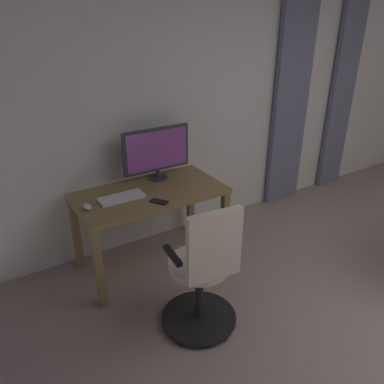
% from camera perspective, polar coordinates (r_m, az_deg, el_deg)
% --- Properties ---
extents(back_room_partition, '(5.81, 0.10, 2.79)m').
position_cam_1_polar(back_room_partition, '(4.18, 9.21, 15.48)').
color(back_room_partition, silver).
rests_on(back_room_partition, ground).
extents(curtain_left_panel, '(0.38, 0.06, 2.33)m').
position_cam_1_polar(curtain_left_panel, '(5.14, 21.83, 13.28)').
color(curtain_left_panel, slate).
rests_on(curtain_left_panel, ground).
extents(curtain_right_panel, '(0.48, 0.06, 2.33)m').
position_cam_1_polar(curtain_right_panel, '(4.47, 14.80, 12.65)').
color(curtain_right_panel, slate).
rests_on(curtain_right_panel, ground).
extents(desk, '(1.26, 0.67, 0.74)m').
position_cam_1_polar(desk, '(3.24, -6.40, -1.57)').
color(desk, olive).
rests_on(desk, ground).
extents(office_chair, '(0.56, 0.56, 1.03)m').
position_cam_1_polar(office_chair, '(2.63, 1.79, -12.49)').
color(office_chair, black).
rests_on(office_chair, ground).
extents(computer_monitor, '(0.63, 0.18, 0.47)m').
position_cam_1_polar(computer_monitor, '(3.35, -5.41, 6.24)').
color(computer_monitor, '#333338').
rests_on(computer_monitor, desk).
extents(computer_keyboard, '(0.37, 0.15, 0.02)m').
position_cam_1_polar(computer_keyboard, '(3.09, -10.70, -0.85)').
color(computer_keyboard, white).
rests_on(computer_keyboard, desk).
extents(computer_mouse, '(0.06, 0.10, 0.04)m').
position_cam_1_polar(computer_mouse, '(2.99, -15.73, -2.20)').
color(computer_mouse, white).
rests_on(computer_mouse, desk).
extents(cell_phone_face_up, '(0.14, 0.16, 0.01)m').
position_cam_1_polar(cell_phone_face_up, '(3.00, -5.03, -1.47)').
color(cell_phone_face_up, black).
rests_on(cell_phone_face_up, desk).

